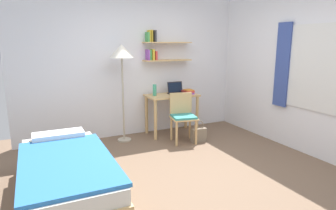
{
  "coord_description": "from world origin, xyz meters",
  "views": [
    {
      "loc": [
        -1.82,
        -3.15,
        1.73
      ],
      "look_at": [
        -0.09,
        0.51,
        0.85
      ],
      "focal_mm": 31.25,
      "sensor_mm": 36.0,
      "label": 1
    }
  ],
  "objects_px": {
    "bed": "(67,176)",
    "water_bottle": "(155,90)",
    "desk_chair": "(183,115)",
    "laptop": "(176,91)",
    "book_stack": "(188,92)",
    "desk": "(172,103)",
    "handbag": "(199,134)",
    "standing_lamp": "(122,56)"
  },
  "relations": [
    {
      "from": "desk_chair",
      "to": "laptop",
      "type": "bearing_deg",
      "value": 75.1
    },
    {
      "from": "handbag",
      "to": "laptop",
      "type": "bearing_deg",
      "value": 97.87
    },
    {
      "from": "handbag",
      "to": "book_stack",
      "type": "bearing_deg",
      "value": 78.96
    },
    {
      "from": "bed",
      "to": "book_stack",
      "type": "relative_size",
      "value": 7.98
    },
    {
      "from": "bed",
      "to": "water_bottle",
      "type": "distance_m",
      "value": 2.48
    },
    {
      "from": "desk_chair",
      "to": "book_stack",
      "type": "relative_size",
      "value": 3.47
    },
    {
      "from": "book_stack",
      "to": "handbag",
      "type": "xyz_separation_m",
      "value": [
        -0.12,
        -0.6,
        -0.66
      ]
    },
    {
      "from": "desk_chair",
      "to": "handbag",
      "type": "distance_m",
      "value": 0.45
    },
    {
      "from": "desk",
      "to": "water_bottle",
      "type": "distance_m",
      "value": 0.43
    },
    {
      "from": "bed",
      "to": "handbag",
      "type": "distance_m",
      "value": 2.5
    },
    {
      "from": "handbag",
      "to": "bed",
      "type": "bearing_deg",
      "value": -157.82
    },
    {
      "from": "laptop",
      "to": "desk_chair",
      "type": "bearing_deg",
      "value": -104.9
    },
    {
      "from": "standing_lamp",
      "to": "laptop",
      "type": "xyz_separation_m",
      "value": [
        1.07,
        0.06,
        -0.68
      ]
    },
    {
      "from": "bed",
      "to": "handbag",
      "type": "xyz_separation_m",
      "value": [
        2.31,
        0.94,
        -0.1
      ]
    },
    {
      "from": "bed",
      "to": "laptop",
      "type": "distance_m",
      "value": 2.82
    },
    {
      "from": "desk_chair",
      "to": "laptop",
      "type": "relative_size",
      "value": 2.72
    },
    {
      "from": "standing_lamp",
      "to": "water_bottle",
      "type": "height_order",
      "value": "standing_lamp"
    },
    {
      "from": "laptop",
      "to": "bed",
      "type": "bearing_deg",
      "value": -143.55
    },
    {
      "from": "water_bottle",
      "to": "laptop",
      "type": "bearing_deg",
      "value": 1.97
    },
    {
      "from": "desk",
      "to": "standing_lamp",
      "type": "height_order",
      "value": "standing_lamp"
    },
    {
      "from": "desk_chair",
      "to": "book_stack",
      "type": "distance_m",
      "value": 0.65
    },
    {
      "from": "bed",
      "to": "desk",
      "type": "bearing_deg",
      "value": 37.11
    },
    {
      "from": "laptop",
      "to": "book_stack",
      "type": "relative_size",
      "value": 1.27
    },
    {
      "from": "desk_chair",
      "to": "water_bottle",
      "type": "height_order",
      "value": "water_bottle"
    },
    {
      "from": "standing_lamp",
      "to": "handbag",
      "type": "relative_size",
      "value": 4.32
    },
    {
      "from": "desk",
      "to": "standing_lamp",
      "type": "xyz_separation_m",
      "value": [
        -0.95,
        -0.01,
        0.89
      ]
    },
    {
      "from": "bed",
      "to": "book_stack",
      "type": "xyz_separation_m",
      "value": [
        2.43,
        1.54,
        0.56
      ]
    },
    {
      "from": "handbag",
      "to": "standing_lamp",
      "type": "bearing_deg",
      "value": 151.42
    },
    {
      "from": "standing_lamp",
      "to": "book_stack",
      "type": "xyz_separation_m",
      "value": [
        1.28,
        -0.03,
        -0.69
      ]
    },
    {
      "from": "standing_lamp",
      "to": "handbag",
      "type": "height_order",
      "value": "standing_lamp"
    },
    {
      "from": "bed",
      "to": "handbag",
      "type": "bearing_deg",
      "value": 22.18
    },
    {
      "from": "bed",
      "to": "book_stack",
      "type": "height_order",
      "value": "book_stack"
    },
    {
      "from": "desk",
      "to": "handbag",
      "type": "relative_size",
      "value": 2.44
    },
    {
      "from": "laptop",
      "to": "water_bottle",
      "type": "xyz_separation_m",
      "value": [
        -0.45,
        -0.02,
        0.05
      ]
    },
    {
      "from": "laptop",
      "to": "book_stack",
      "type": "height_order",
      "value": "laptop"
    },
    {
      "from": "desk_chair",
      "to": "desk",
      "type": "bearing_deg",
      "value": 86.84
    },
    {
      "from": "desk",
      "to": "laptop",
      "type": "distance_m",
      "value": 0.25
    },
    {
      "from": "desk",
      "to": "book_stack",
      "type": "distance_m",
      "value": 0.39
    },
    {
      "from": "handbag",
      "to": "desk_chair",
      "type": "bearing_deg",
      "value": 147.51
    },
    {
      "from": "bed",
      "to": "laptop",
      "type": "height_order",
      "value": "laptop"
    },
    {
      "from": "book_stack",
      "to": "handbag",
      "type": "height_order",
      "value": "book_stack"
    },
    {
      "from": "laptop",
      "to": "handbag",
      "type": "distance_m",
      "value": 0.98
    }
  ]
}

